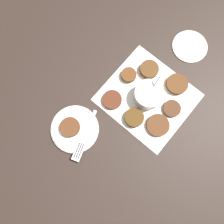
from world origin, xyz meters
TOP-DOWN VIEW (x-y plane):
  - ground_plane at (0.00, 0.00)m, footprint 4.00×4.00m
  - napkin at (0.03, -0.02)m, footprint 0.36×0.34m
  - sauce_bowl at (0.02, -0.02)m, footprint 0.11×0.11m
  - fritter_0 at (0.10, 0.07)m, footprint 0.08×0.08m
  - fritter_1 at (0.02, -0.12)m, footprint 0.07×0.07m
  - fritter_2 at (-0.08, -0.10)m, footprint 0.07×0.07m
  - fritter_3 at (-0.02, 0.07)m, footprint 0.07×0.07m
  - fritter_4 at (0.12, -0.02)m, footprint 0.06×0.06m
  - fritter_5 at (0.10, -0.10)m, footprint 0.08×0.08m
  - fritter_6 at (-0.08, 0.02)m, footprint 0.06×0.06m
  - serving_plate at (-0.15, -0.25)m, footprint 0.17×0.17m
  - fritter_on_plate at (-0.16, -0.26)m, footprint 0.07×0.07m
  - fork at (-0.10, -0.27)m, footprint 0.05×0.19m
  - extra_saucer at (0.08, 0.24)m, footprint 0.14×0.14m

SIDE VIEW (x-z plane):
  - ground_plane at x=0.00m, z-range 0.00..0.00m
  - napkin at x=0.03m, z-range 0.00..0.00m
  - extra_saucer at x=0.08m, z-range 0.00..0.01m
  - serving_plate at x=-0.15m, z-range 0.00..0.02m
  - fritter_4 at x=0.12m, z-range 0.00..0.02m
  - fritter_5 at x=0.10m, z-range 0.00..0.02m
  - fritter_2 at x=-0.08m, z-range 0.00..0.02m
  - fritter_0 at x=0.10m, z-range 0.00..0.02m
  - fritter_6 at x=-0.08m, z-range 0.00..0.02m
  - fritter_3 at x=-0.02m, z-range 0.00..0.03m
  - fritter_1 at x=0.02m, z-range 0.00..0.03m
  - fork at x=-0.10m, z-range 0.02..0.02m
  - fritter_on_plate at x=-0.16m, z-range 0.02..0.03m
  - sauce_bowl at x=0.02m, z-range -0.02..0.08m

